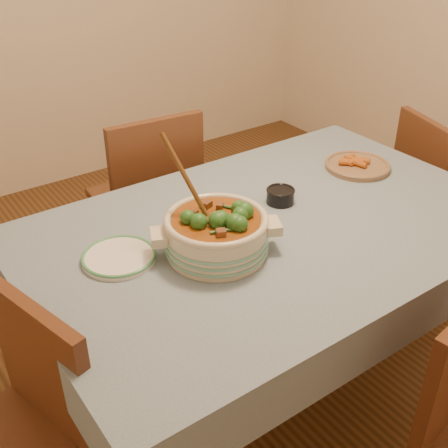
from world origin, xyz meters
name	(u,v)px	position (x,y,z in m)	size (l,w,h in m)	color
floor	(265,381)	(0.00, 0.00, 0.00)	(4.50, 4.50, 0.00)	#442913
dining_table	(272,246)	(0.00, 0.00, 0.66)	(1.68, 1.08, 0.76)	brown
stew_casserole	(216,231)	(-0.26, -0.03, 0.84)	(0.41, 0.41, 0.38)	beige
white_plate	(119,257)	(-0.52, 0.11, 0.77)	(0.29, 0.29, 0.02)	white
condiment_bowl	(280,195)	(0.12, 0.10, 0.79)	(0.11, 0.11, 0.06)	black
fried_plate	(358,165)	(0.56, 0.14, 0.77)	(0.26, 0.26, 0.04)	#846549
chair_far	(150,195)	(-0.04, 0.82, 0.52)	(0.47, 0.47, 0.92)	brown
chair_right	(433,190)	(1.14, 0.14, 0.48)	(0.50, 0.50, 0.85)	brown
chair_left	(21,430)	(-0.95, -0.10, 0.48)	(0.48, 0.48, 0.85)	brown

